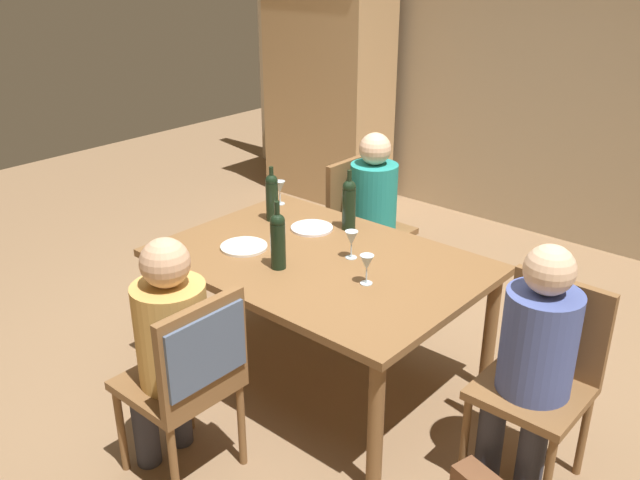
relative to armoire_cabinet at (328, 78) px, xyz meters
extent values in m
plane|color=#846647|center=(1.92, -2.32, -1.10)|extent=(10.00, 10.00, 0.00)
cube|color=tan|center=(1.92, 0.45, 0.25)|extent=(6.40, 0.12, 2.70)
cube|color=tan|center=(0.00, 0.00, -0.05)|extent=(1.10, 0.56, 2.10)
cube|color=brown|center=(1.92, -2.32, -0.39)|extent=(1.64, 1.14, 0.04)
cylinder|color=brown|center=(1.17, -2.82, -0.75)|extent=(0.07, 0.07, 0.69)
cylinder|color=brown|center=(2.67, -2.82, -0.75)|extent=(0.07, 0.07, 0.69)
cylinder|color=brown|center=(1.17, -1.82, -0.75)|extent=(0.07, 0.07, 0.69)
cylinder|color=brown|center=(2.67, -1.82, -0.75)|extent=(0.07, 0.07, 0.69)
cylinder|color=brown|center=(1.74, -1.18, -0.88)|extent=(0.04, 0.04, 0.44)
cylinder|color=brown|center=(1.74, -1.56, -0.88)|extent=(0.04, 0.04, 0.44)
cylinder|color=brown|center=(1.36, -1.18, -0.88)|extent=(0.04, 0.04, 0.44)
cylinder|color=brown|center=(1.36, -1.56, -0.88)|extent=(0.04, 0.04, 0.44)
cube|color=brown|center=(1.55, -1.37, -0.64)|extent=(0.44, 0.44, 0.04)
cube|color=brown|center=(1.35, -1.37, -0.40)|extent=(0.04, 0.44, 0.44)
cylinder|color=brown|center=(1.73, -3.46, -0.88)|extent=(0.04, 0.04, 0.44)
cylinder|color=brown|center=(1.73, -3.08, -0.88)|extent=(0.04, 0.04, 0.44)
cylinder|color=brown|center=(2.11, -3.46, -0.88)|extent=(0.04, 0.04, 0.44)
cylinder|color=brown|center=(2.11, -3.08, -0.88)|extent=(0.04, 0.04, 0.44)
cube|color=brown|center=(1.92, -3.27, -0.64)|extent=(0.44, 0.44, 0.04)
cube|color=brown|center=(2.12, -3.27, -0.40)|extent=(0.04, 0.44, 0.44)
cube|color=#4C5B75|center=(2.12, -3.27, -0.38)|extent=(0.07, 0.40, 0.31)
cylinder|color=brown|center=(2.93, -2.51, -0.88)|extent=(0.04, 0.04, 0.44)
cylinder|color=brown|center=(3.31, -2.13, -0.88)|extent=(0.04, 0.04, 0.44)
cylinder|color=brown|center=(2.93, -2.13, -0.88)|extent=(0.04, 0.04, 0.44)
cube|color=brown|center=(3.12, -2.32, -0.64)|extent=(0.44, 0.44, 0.04)
cube|color=brown|center=(3.12, -2.12, -0.40)|extent=(0.44, 0.04, 0.44)
cylinder|color=#33333D|center=(1.69, -1.28, -0.87)|extent=(0.11, 0.11, 0.46)
cylinder|color=#33333D|center=(1.69, -1.46, -0.87)|extent=(0.11, 0.11, 0.46)
cylinder|color=teal|center=(1.55, -1.37, -0.40)|extent=(0.31, 0.31, 0.47)
sphere|color=beige|center=(1.55, -1.37, -0.07)|extent=(0.20, 0.20, 0.20)
cylinder|color=#33333D|center=(1.77, -3.37, -0.87)|extent=(0.11, 0.11, 0.46)
cylinder|color=#33333D|center=(1.77, -3.18, -0.87)|extent=(0.11, 0.11, 0.46)
cylinder|color=tan|center=(1.92, -3.27, -0.40)|extent=(0.31, 0.31, 0.48)
sphere|color=tan|center=(1.92, -3.27, -0.06)|extent=(0.21, 0.21, 0.21)
cylinder|color=#33333D|center=(3.21, -2.47, -0.87)|extent=(0.11, 0.11, 0.46)
cylinder|color=#33333D|center=(3.02, -2.47, -0.87)|extent=(0.11, 0.11, 0.46)
cylinder|color=#475699|center=(3.12, -2.32, -0.40)|extent=(0.31, 0.31, 0.48)
sphere|color=beige|center=(3.12, -2.32, -0.05)|extent=(0.21, 0.21, 0.21)
cylinder|color=black|center=(1.79, -1.92, -0.25)|extent=(0.08, 0.08, 0.24)
sphere|color=black|center=(1.79, -1.92, -0.12)|extent=(0.08, 0.08, 0.08)
cylinder|color=black|center=(1.79, -1.92, -0.07)|extent=(0.03, 0.03, 0.09)
cylinder|color=black|center=(1.37, -2.11, -0.26)|extent=(0.07, 0.07, 0.23)
sphere|color=black|center=(1.37, -2.11, -0.13)|extent=(0.07, 0.07, 0.07)
cylinder|color=black|center=(1.37, -2.11, -0.08)|extent=(0.03, 0.03, 0.07)
cylinder|color=black|center=(1.84, -2.55, -0.25)|extent=(0.08, 0.08, 0.24)
sphere|color=black|center=(1.84, -2.55, -0.12)|extent=(0.08, 0.08, 0.08)
cylinder|color=black|center=(1.84, -2.55, -0.06)|extent=(0.03, 0.03, 0.09)
cylinder|color=silver|center=(2.28, -2.40, -0.37)|extent=(0.06, 0.06, 0.00)
cylinder|color=silver|center=(2.28, -2.40, -0.33)|extent=(0.01, 0.01, 0.07)
cone|color=silver|center=(2.28, -2.40, -0.26)|extent=(0.07, 0.07, 0.07)
cylinder|color=silver|center=(1.21, -1.89, -0.37)|extent=(0.06, 0.06, 0.00)
cylinder|color=silver|center=(1.21, -1.89, -0.33)|extent=(0.01, 0.01, 0.07)
cone|color=silver|center=(1.21, -1.89, -0.26)|extent=(0.07, 0.07, 0.07)
cylinder|color=silver|center=(2.04, -2.22, -0.37)|extent=(0.06, 0.06, 0.00)
cylinder|color=silver|center=(2.04, -2.22, -0.33)|extent=(0.01, 0.01, 0.07)
cone|color=silver|center=(2.04, -2.22, -0.26)|extent=(0.07, 0.07, 0.07)
cylinder|color=white|center=(1.63, -2.07, -0.36)|extent=(0.24, 0.24, 0.01)
cylinder|color=silver|center=(1.53, -2.50, -0.36)|extent=(0.25, 0.25, 0.01)
camera|label=1|loc=(4.01, -4.73, 1.13)|focal=38.32mm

